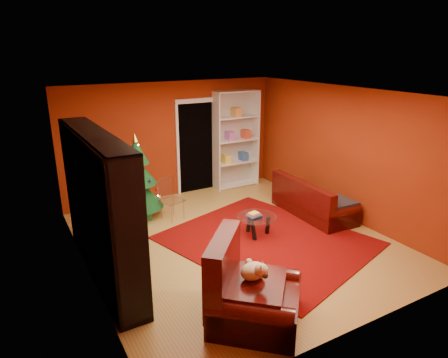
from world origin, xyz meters
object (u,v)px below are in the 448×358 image
gift_box_red (152,208)px  coffee_table (257,226)px  acrylic_chair (172,201)px  armchair (256,289)px  dog (253,271)px  rug (267,240)px  white_bookshelf (236,140)px  media_unit (100,207)px  gift_box_teal (119,214)px  gift_box_green (145,212)px  christmas_tree (138,177)px  sofa (314,197)px

gift_box_red → coffee_table: (1.31, -1.94, 0.08)m
coffee_table → acrylic_chair: size_ratio=0.99×
armchair → dog: 0.23m
rug → white_bookshelf: (1.07, 2.87, 1.16)m
media_unit → gift_box_teal: media_unit is taller
media_unit → gift_box_green: media_unit is taller
gift_box_red → rug: bearing=-58.7°
gift_box_green → christmas_tree: bearing=111.1°
white_bookshelf → armchair: bearing=-117.6°
dog → coffee_table: dog is taller
gift_box_teal → armchair: (0.67, -3.85, 0.29)m
white_bookshelf → coffee_table: size_ratio=3.19×
gift_box_green → dog: dog is taller
gift_box_green → white_bookshelf: white_bookshelf is taller
media_unit → gift_box_red: media_unit is taller
white_bookshelf → dog: bearing=-118.0°
rug → white_bookshelf: size_ratio=1.37×
gift_box_red → acrylic_chair: acrylic_chair is taller
rug → sofa: bearing=18.8°
white_bookshelf → dog: white_bookshelf is taller
media_unit → coffee_table: size_ratio=3.80×
christmas_tree → sofa: 3.59m
gift_box_red → gift_box_teal: bearing=-173.4°
christmas_tree → media_unit: bearing=-121.6°
gift_box_red → sofa: sofa is taller
armchair → gift_box_red: bearing=41.9°
christmas_tree → gift_box_teal: 0.81m
gift_box_teal → gift_box_red: bearing=6.6°
coffee_table → dog: bearing=-125.3°
white_bookshelf → acrylic_chair: (-2.15, -1.10, -0.79)m
media_unit → gift_box_green: (1.20, 1.71, -0.96)m
armchair → coffee_table: size_ratio=1.55×
christmas_tree → gift_box_red: 0.77m
dog → coffee_table: 2.41m
white_bookshelf → coffee_table: white_bookshelf is taller
christmas_tree → gift_box_teal: bearing=-175.6°
gift_box_teal → sofa: sofa is taller
christmas_tree → gift_box_red: size_ratio=7.12×
rug → media_unit: (-2.77, 0.32, 1.09)m
white_bookshelf → rug: bearing=-109.7°
gift_box_green → media_unit: bearing=-125.0°
armchair → coffee_table: armchair is taller
rug → dog: size_ratio=8.24×
white_bookshelf → acrylic_chair: size_ratio=3.16×
gift_box_teal → sofa: (3.59, -1.62, 0.23)m
gift_box_red → white_bookshelf: (2.42, 0.64, 1.04)m
coffee_table → acrylic_chair: acrylic_chair is taller
gift_box_green → gift_box_red: 0.29m
media_unit → coffee_table: (2.73, -0.04, -0.90)m
acrylic_chair → white_bookshelf: bearing=9.0°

